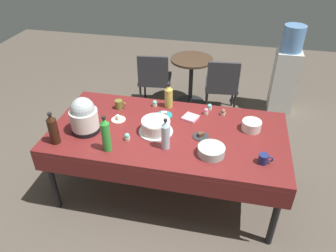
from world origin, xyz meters
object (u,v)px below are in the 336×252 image
Objects in this scene: cupcake_rose at (206,111)px; soda_bottle_cola at (53,129)px; potluck_table at (168,136)px; glass_salad_bowl at (211,151)px; dessert_plate_teal at (164,115)px; water_cooler at (286,72)px; cupcake_lemon at (127,137)px; round_cafe_table at (191,73)px; soda_bottle_water at (165,135)px; coffee_mug_navy at (264,159)px; frosted_layer_cake at (156,126)px; cupcake_berry at (155,103)px; soda_bottle_ginger_ale at (169,96)px; coffee_mug_olive at (119,104)px; dessert_plate_charcoal at (201,136)px; ceramic_snack_bowl at (251,125)px; cupcake_cocoa at (223,112)px; cupcake_mint at (209,107)px; maroon_chair_right at (222,83)px; soda_bottle_lime_soda at (106,135)px; dessert_plate_cream at (118,119)px; maroon_chair_left at (154,77)px; slow_cooker at (84,116)px.

soda_bottle_cola is at bearing -149.01° from cupcake_rose.
potluck_table is 9.49× the size of glass_salad_bowl.
water_cooler is at bearing 51.37° from dessert_plate_teal.
cupcake_lemon is 0.09× the size of round_cafe_table.
water_cooler reaches higher than potluck_table.
soda_bottle_water is 2.48× the size of coffee_mug_navy.
glass_salad_bowl is (0.54, -0.22, -0.02)m from frosted_layer_cake.
glass_salad_bowl is at bearing -45.49° from cupcake_berry.
glass_salad_bowl is at bearing -3.71° from cupcake_lemon.
soda_bottle_ginger_ale is 0.52m from coffee_mug_olive.
glass_salad_bowl is 0.26m from dessert_plate_charcoal.
ceramic_snack_bowl is 2.68× the size of cupcake_rose.
cupcake_cocoa is 1.00× the size of cupcake_mint.
dessert_plate_teal is 0.54× the size of soda_bottle_cola.
soda_bottle_ginger_ale is at bearing 69.28° from cupcake_lemon.
soda_bottle_ginger_ale is (-0.85, 0.25, 0.08)m from ceramic_snack_bowl.
cupcake_rose is at bearing -105.93° from cupcake_mint.
coffee_mug_navy is (1.09, -0.69, 0.01)m from cupcake_berry.
maroon_chair_right is at bearing 86.60° from cupcake_mint.
dessert_plate_cream is at bearing 98.02° from soda_bottle_lime_soda.
soda_bottle_cola is (-1.37, -0.12, 0.10)m from glass_salad_bowl.
maroon_chair_left is (-0.85, 1.63, -0.27)m from dessert_plate_charcoal.
soda_bottle_ginger_ale is 2.27× the size of coffee_mug_navy.
frosted_layer_cake is 4.71× the size of cupcake_lemon.
soda_bottle_water reaches higher than cupcake_lemon.
cupcake_mint is 0.20× the size of soda_bottle_lime_soda.
maroon_chair_right is at bearing -26.18° from round_cafe_table.
glass_salad_bowl reaches higher than dessert_plate_cream.
cupcake_mint is at bearing 53.15° from potluck_table.
round_cafe_table is (0.49, 0.22, 0.01)m from maroon_chair_left.
soda_bottle_water reaches higher than round_cafe_table.
coffee_mug_navy is (1.61, -0.12, -0.12)m from slow_cooker.
slow_cooker reaches higher than cupcake_lemon.
soda_bottle_water is (0.12, -0.68, 0.01)m from soda_bottle_ginger_ale.
glass_salad_bowl is at bearing -44.30° from dessert_plate_teal.
potluck_table is at bearing -8.02° from dessert_plate_cream.
slow_cooker is at bearing -96.74° from maroon_chair_left.
water_cooler is at bearing 10.27° from maroon_chair_left.
glass_salad_bowl is 0.65m from cupcake_cocoa.
cupcake_mint is (-0.42, 0.27, -0.01)m from ceramic_snack_bowl.
cupcake_lemon is at bearing -7.37° from slow_cooker.
glass_salad_bowl is 0.43m from coffee_mug_navy.
soda_bottle_cola reaches higher than cupcake_rose.
frosted_layer_cake is 0.58m from coffee_mug_olive.
soda_bottle_lime_soda is (-0.34, -0.34, 0.10)m from frosted_layer_cake.
frosted_layer_cake is 2.69× the size of coffee_mug_olive.
frosted_layer_cake is at bearing -155.43° from potluck_table.
glass_salad_bowl reaches higher than cupcake_cocoa.
cupcake_cocoa is at bearing 119.21° from coffee_mug_navy.
soda_bottle_cola is (-0.19, -0.22, -0.02)m from slow_cooker.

